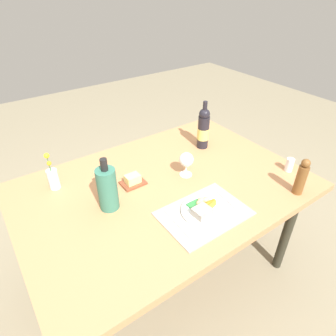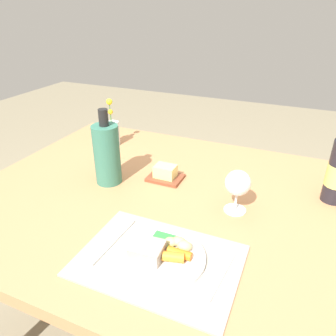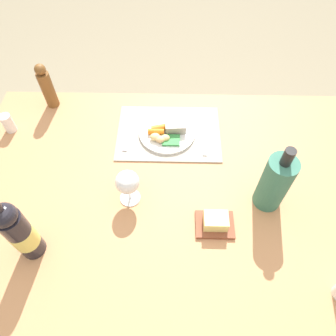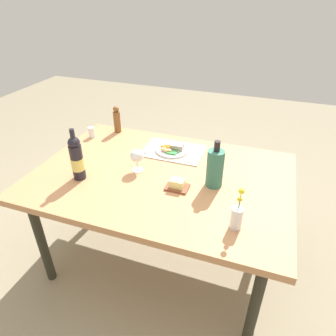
{
  "view_description": "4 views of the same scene",
  "coord_description": "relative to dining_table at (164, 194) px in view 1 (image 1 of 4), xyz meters",
  "views": [
    {
      "loc": [
        -0.72,
        -1.06,
        1.72
      ],
      "look_at": [
        0.03,
        0.01,
        0.84
      ],
      "focal_mm": 30.97,
      "sensor_mm": 36.0,
      "label": 1
    },
    {
      "loc": [
        0.3,
        -0.88,
        1.35
      ],
      "look_at": [
        -0.08,
        0.01,
        0.85
      ],
      "focal_mm": 34.28,
      "sensor_mm": 36.0,
      "label": 2
    },
    {
      "loc": [
        0.01,
        0.57,
        1.72
      ],
      "look_at": [
        0.02,
        -0.08,
        0.8
      ],
      "focal_mm": 33.65,
      "sensor_mm": 36.0,
      "label": 3
    },
    {
      "loc": [
        -0.56,
        1.45,
        1.75
      ],
      "look_at": [
        -0.06,
        0.05,
        0.82
      ],
      "focal_mm": 32.11,
      "sensor_mm": 36.0,
      "label": 4
    }
  ],
  "objects": [
    {
      "name": "butter_dish",
      "position": [
        -0.14,
        0.11,
        0.09
      ],
      "size": [
        0.13,
        0.1,
        0.06
      ],
      "color": "brown",
      "rests_on": "dining_table"
    },
    {
      "name": "flower_vase",
      "position": [
        -0.5,
        0.32,
        0.13
      ],
      "size": [
        0.06,
        0.06,
        0.23
      ],
      "color": "silver",
      "rests_on": "dining_table"
    },
    {
      "name": "pepper_mill",
      "position": [
        0.54,
        -0.46,
        0.16
      ],
      "size": [
        0.05,
        0.05,
        0.21
      ],
      "color": "brown",
      "rests_on": "dining_table"
    },
    {
      "name": "wine_glass",
      "position": [
        0.16,
        0.01,
        0.16
      ],
      "size": [
        0.08,
        0.08,
        0.15
      ],
      "color": "white",
      "rests_on": "dining_table"
    },
    {
      "name": "knife",
      "position": [
        0.19,
        -0.29,
        0.07
      ],
      "size": [
        0.04,
        0.19,
        0.0
      ],
      "primitive_type": "cube",
      "rotation": [
        0.0,
        0.0,
        -0.1
      ],
      "color": "silver",
      "rests_on": "placemat"
    },
    {
      "name": "cooler_bottle",
      "position": [
        -0.33,
        0.01,
        0.18
      ],
      "size": [
        0.1,
        0.1,
        0.29
      ],
      "color": "#356F5B",
      "rests_on": "dining_table"
    },
    {
      "name": "fork",
      "position": [
        -0.12,
        -0.29,
        0.07
      ],
      "size": [
        0.02,
        0.21,
        0.0
      ],
      "primitive_type": "cube",
      "rotation": [
        0.0,
        0.0,
        -0.04
      ],
      "color": "silver",
      "rests_on": "placemat"
    },
    {
      "name": "dining_table",
      "position": [
        0.0,
        0.0,
        0.0
      ],
      "size": [
        1.56,
        1.09,
        0.74
      ],
      "color": "tan",
      "rests_on": "ground_plane"
    },
    {
      "name": "ground_plane",
      "position": [
        0.0,
        0.0,
        -0.68
      ],
      "size": [
        8.0,
        8.0,
        0.0
      ],
      "primitive_type": "plane",
      "color": "gray"
    },
    {
      "name": "placemat",
      "position": [
        0.03,
        -0.3,
        0.07
      ],
      "size": [
        0.42,
        0.3,
        0.01
      ],
      "primitive_type": "cube",
      "color": "#A49B8E",
      "rests_on": "dining_table"
    },
    {
      "name": "salt_shaker",
      "position": [
        0.68,
        -0.31,
        0.1
      ],
      "size": [
        0.04,
        0.04,
        0.08
      ],
      "primitive_type": "cylinder",
      "color": "white",
      "rests_on": "dining_table"
    },
    {
      "name": "wine_bottle",
      "position": [
        0.45,
        0.2,
        0.2
      ],
      "size": [
        0.08,
        0.08,
        0.32
      ],
      "color": "black",
      "rests_on": "dining_table"
    },
    {
      "name": "dinner_plate",
      "position": [
        0.03,
        -0.29,
        0.09
      ],
      "size": [
        0.23,
        0.23,
        0.05
      ],
      "color": "silver",
      "rests_on": "placemat"
    }
  ]
}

